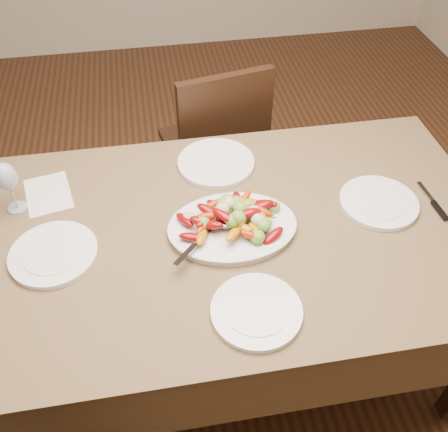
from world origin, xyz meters
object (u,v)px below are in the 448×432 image
Objects in this scene: dining_table at (224,297)px; plate_left at (54,254)px; chair_far at (211,145)px; serving_platter at (232,229)px; plate_right at (379,203)px; plate_near at (256,311)px; plate_far at (216,163)px; wine_glass at (9,186)px.

dining_table is 0.67m from plate_left.
chair_far is 0.90m from serving_platter.
plate_near is (-0.51, -0.36, 0.00)m from plate_right.
serving_platter reaches higher than plate_far.
plate_far is at bearing 9.36° from wine_glass.
serving_platter is 1.41× the size of plate_far.
plate_right reaches higher than dining_table.
wine_glass is at bearing 141.96° from plate_near.
plate_left is 1.09m from plate_right.
plate_right is (1.09, 0.05, 0.00)m from plate_left.
plate_near is 0.91m from wine_glass.
plate_left and plate_right have the same top height.
plate_near is 1.27× the size of wine_glass.
plate_right is (0.46, -0.82, 0.29)m from chair_far.
serving_platter is (-0.06, -0.85, 0.30)m from chair_far.
plate_right and plate_near have the same top height.
dining_table is at bearing 153.56° from serving_platter.
wine_glass is (-0.14, 0.24, 0.09)m from plate_left.
plate_left is 1.02× the size of plate_right.
plate_left is 0.68m from plate_far.
plate_left is 0.29m from wine_glass.
plate_left reaches higher than dining_table.
plate_far reaches higher than dining_table.
plate_right is 1.25m from wine_glass.
dining_table is 0.85m from chair_far.
chair_far is at bearing 53.89° from plate_left.
plate_left is at bearing -177.71° from dining_table.
dining_table is 6.72× the size of plate_left.
chair_far reaches higher than plate_near.
plate_left is 1.05× the size of plate_near.
wine_glass reaches higher than plate_left.
plate_far is (-0.06, -0.50, 0.29)m from chair_far.
plate_left is 0.95× the size of plate_far.
chair_far is at bearing 86.09° from serving_platter.
dining_table is 6.84× the size of plate_right.
wine_glass is at bearing 170.94° from plate_right.
serving_platter is at bearing 74.56° from chair_far.
wine_glass is at bearing -170.64° from plate_far.
plate_left and plate_far have the same top height.
plate_right is (0.52, 0.04, -0.00)m from serving_platter.
plate_right is 0.63m from plate_near.
chair_far is 1.11m from plate_left.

